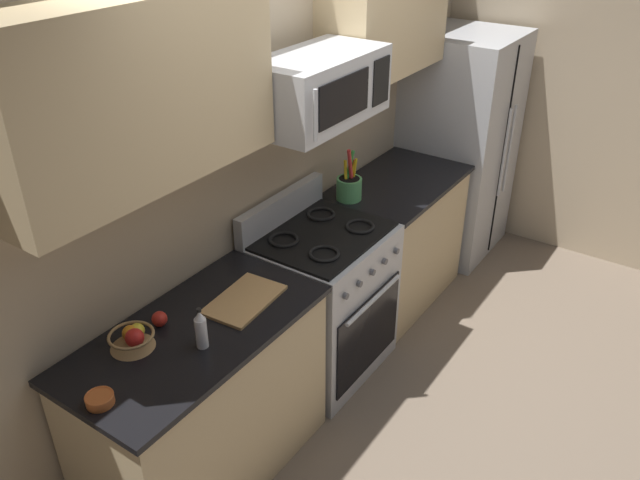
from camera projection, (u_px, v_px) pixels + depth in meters
ground_plane at (415, 404)px, 3.73m from camera, size 16.00×16.00×0.00m
wall_back at (265, 157)px, 3.59m from camera, size 8.00×0.10×2.60m
counter_left at (204, 404)px, 3.09m from camera, size 1.25×0.64×0.91m
range_oven at (322, 300)px, 3.82m from camera, size 0.76×0.68×1.09m
counter_right at (395, 240)px, 4.47m from camera, size 1.04×0.64×0.91m
refrigerator at (458, 146)px, 4.93m from camera, size 0.78×0.75×1.71m
wall_right at (572, 87)px, 4.75m from camera, size 0.10×8.00×2.60m
microwave at (318, 88)px, 3.19m from camera, size 0.78×0.44×0.34m
upper_cabinets_left at (135, 93)px, 2.42m from camera, size 1.24×0.34×0.71m
upper_cabinets_right at (385, 13)px, 3.81m from camera, size 1.03×0.34×0.71m
utensil_crock at (349, 187)px, 3.97m from camera, size 0.16×0.16×0.34m
fruit_basket at (132, 338)px, 2.74m from camera, size 0.20×0.20×0.10m
apple_loose at (160, 319)px, 2.88m from camera, size 0.07×0.07×0.07m
cutting_board at (244, 300)px, 3.05m from camera, size 0.41×0.27×0.02m
bottle_vinegar at (201, 329)px, 2.72m from camera, size 0.05×0.05×0.20m
prep_bowl at (100, 399)px, 2.46m from camera, size 0.11×0.11×0.04m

